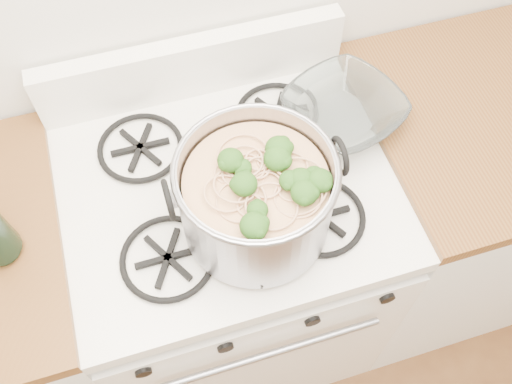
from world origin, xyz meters
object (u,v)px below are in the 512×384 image
stock_pot (256,198)px  spatula (310,189)px  gas_range (234,267)px  glass_bowl (343,115)px

stock_pot → spatula: 0.17m
stock_pot → gas_range: bearing=103.9°
gas_range → stock_pot: stock_pot is taller
glass_bowl → spatula: bearing=-130.0°
stock_pot → glass_bowl: stock_pot is taller
spatula → glass_bowl: bearing=94.2°
spatula → stock_pot: bearing=-120.7°
gas_range → spatula: (0.17, -0.09, 0.50)m
stock_pot → glass_bowl: bearing=36.7°
stock_pot → spatula: stock_pot is taller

